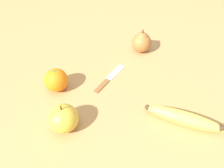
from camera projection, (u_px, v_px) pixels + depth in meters
ground_plane at (146, 106)px, 0.66m from camera, size 3.00×3.00×0.00m
banana at (185, 118)px, 0.60m from camera, size 0.13×0.21×0.04m
orange at (56, 80)px, 0.69m from camera, size 0.07×0.07×0.07m
pear at (142, 42)px, 0.83m from camera, size 0.07×0.07×0.09m
apple at (64, 118)px, 0.58m from camera, size 0.08×0.08×0.09m
paring_knife at (109, 79)px, 0.74m from camera, size 0.16×0.06×0.01m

